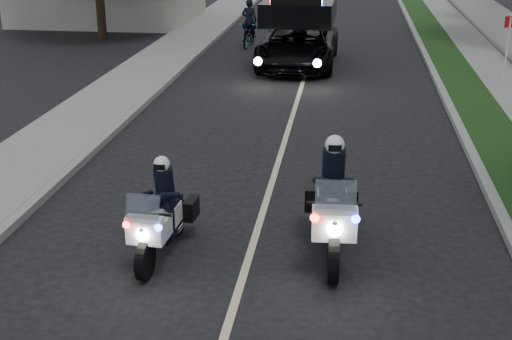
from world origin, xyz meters
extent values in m
cube|color=gray|center=(4.10, 10.00, 0.07)|extent=(0.20, 60.00, 0.15)
cube|color=#193814|center=(4.80, 10.00, 0.08)|extent=(1.20, 60.00, 0.16)
cube|color=gray|center=(-4.10, 10.00, 0.07)|extent=(0.20, 60.00, 0.15)
cube|color=gray|center=(-5.20, 10.00, 0.08)|extent=(2.00, 60.00, 0.16)
cube|color=#BFB78C|center=(0.00, 10.00, 0.00)|extent=(0.12, 50.00, 0.01)
imported|color=black|center=(-0.35, 17.21, 0.00)|extent=(2.60, 5.45, 2.63)
imported|color=black|center=(-2.50, 20.48, 0.00)|extent=(0.73, 1.83, 0.94)
imported|color=black|center=(-2.50, 20.48, 0.00)|extent=(0.60, 0.42, 1.61)
camera|label=1|loc=(1.38, -6.13, 5.00)|focal=48.39mm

